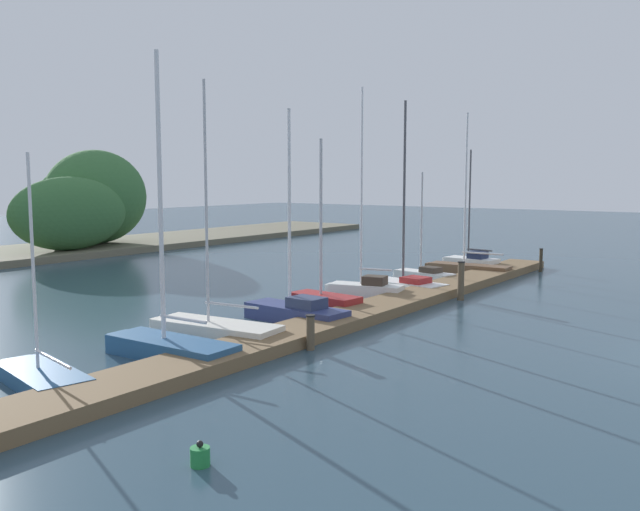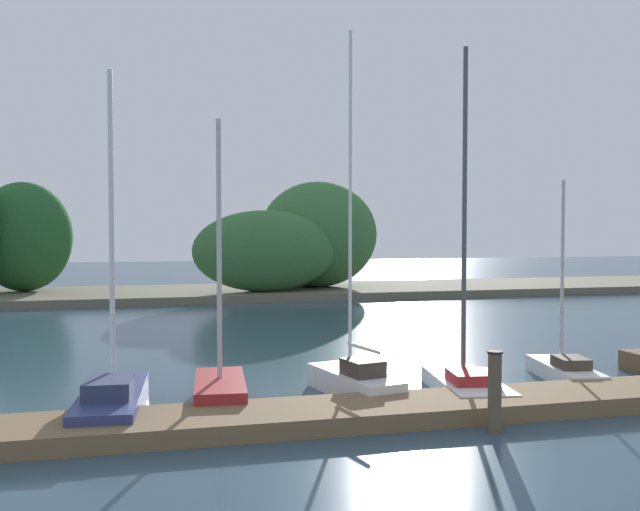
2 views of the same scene
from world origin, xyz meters
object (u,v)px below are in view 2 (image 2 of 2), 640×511
sailboat_5 (220,387)px  mooring_piling_2 (495,391)px  sailboat_8 (563,368)px  sailboat_6 (353,377)px  sailboat_7 (465,377)px  sailboat_4 (112,397)px

sailboat_5 → mooring_piling_2: sailboat_5 is taller
mooring_piling_2 → sailboat_8: bearing=43.1°
sailboat_6 → mooring_piling_2: sailboat_6 is taller
sailboat_7 → sailboat_8: (3.01, 0.74, -0.09)m
sailboat_6 → sailboat_7: sailboat_6 is taller
mooring_piling_2 → sailboat_5: bearing=145.8°
sailboat_4 → sailboat_6: (5.16, 0.50, 0.02)m
sailboat_5 → sailboat_6: sailboat_6 is taller
sailboat_8 → mooring_piling_2: 5.22m
sailboat_6 → sailboat_7: 2.56m
mooring_piling_2 → sailboat_7: bearing=74.4°
sailboat_4 → sailboat_8: sailboat_4 is taller
sailboat_4 → sailboat_5: size_ratio=1.14×
sailboat_4 → sailboat_8: size_ratio=1.39×
sailboat_8 → mooring_piling_2: (-3.80, -3.56, 0.47)m
sailboat_5 → sailboat_8: bearing=-82.6°
sailboat_5 → sailboat_8: 8.52m
sailboat_4 → sailboat_6: 5.19m
sailboat_4 → sailboat_7: size_ratio=0.88×
sailboat_4 → mooring_piling_2: size_ratio=4.60×
sailboat_7 → sailboat_8: size_ratio=1.58×
mooring_piling_2 → sailboat_6: bearing=117.5°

